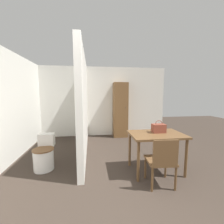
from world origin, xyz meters
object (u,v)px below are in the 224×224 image
(wooden_chair, at_px, (162,160))
(handbag, at_px, (159,128))
(wooden_cabinet, at_px, (120,110))
(dining_table, at_px, (156,138))
(toilet, at_px, (44,155))

(wooden_chair, distance_m, handbag, 0.71)
(handbag, bearing_deg, wooden_cabinet, 96.76)
(dining_table, height_order, wooden_chair, wooden_chair)
(wooden_chair, relative_size, handbag, 3.31)
(handbag, bearing_deg, dining_table, -136.49)
(wooden_chair, height_order, wooden_cabinet, wooden_cabinet)
(dining_table, bearing_deg, handbag, 43.51)
(dining_table, xyz_separation_m, wooden_cabinet, (-0.22, 2.54, 0.29))
(toilet, xyz_separation_m, wooden_cabinet, (2.01, 2.12, 0.68))
(dining_table, distance_m, wooden_cabinet, 2.57)
(toilet, height_order, wooden_cabinet, wooden_cabinet)
(wooden_chair, distance_m, wooden_cabinet, 3.08)
(toilet, bearing_deg, handbag, -8.75)
(toilet, height_order, handbag, handbag)
(dining_table, xyz_separation_m, wooden_chair, (-0.12, -0.49, -0.21))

